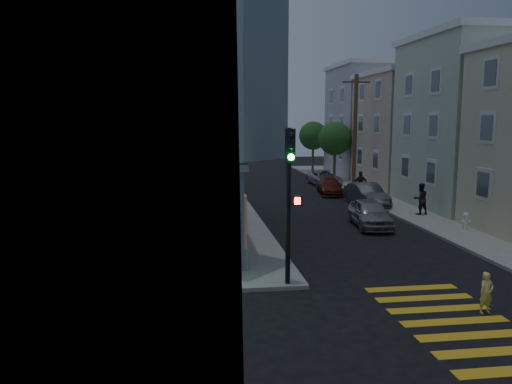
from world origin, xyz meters
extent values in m
plane|color=black|center=(0.00, 0.00, 0.00)|extent=(120.00, 120.00, 0.00)
cube|color=gray|center=(-13.50, 23.00, 0.07)|extent=(33.00, 42.00, 0.15)
cube|color=gray|center=(23.00, 23.00, 0.07)|extent=(24.00, 42.00, 0.15)
cube|color=slate|center=(-6.00, 11.00, 5.65)|extent=(14.00, 14.00, 11.00)
cube|color=silver|center=(-6.00, 11.00, 4.00)|extent=(14.30, 14.30, 0.25)
cube|color=#196B33|center=(-6.00, 3.95, 0.55)|extent=(13.60, 0.12, 0.80)
cube|color=#382B1E|center=(-6.00, 3.95, 1.95)|extent=(13.60, 0.10, 2.00)
cylinder|color=white|center=(-4.40, 3.87, 3.40)|extent=(1.00, 0.12, 1.00)
cube|color=beige|center=(19.50, 16.00, 5.40)|extent=(12.00, 8.60, 10.50)
cube|color=#B9A18F|center=(19.50, 25.00, 4.65)|extent=(12.00, 8.60, 9.00)
cube|color=#B1AABB|center=(19.50, 34.00, 5.40)|extent=(12.00, 8.60, 10.50)
cylinder|color=#4C3826|center=(12.00, 24.00, 4.65)|extent=(0.30, 0.30, 9.00)
cube|color=#4C3826|center=(12.00, 24.00, 8.55)|extent=(2.20, 0.12, 0.12)
cylinder|color=#4C3826|center=(12.20, 30.00, 1.75)|extent=(0.24, 0.24, 3.20)
sphere|color=#184418|center=(12.20, 30.00, 3.95)|extent=(3.00, 3.00, 3.00)
cylinder|color=#4C3826|center=(12.20, 38.00, 1.75)|extent=(0.24, 0.24, 3.20)
sphere|color=#184418|center=(12.20, 38.00, 3.95)|extent=(3.00, 3.00, 3.00)
imported|color=#E6E676|center=(7.75, -0.71, 0.63)|extent=(0.49, 0.35, 1.26)
imported|color=black|center=(12.53, 13.51, 1.08)|extent=(0.99, 0.82, 1.86)
imported|color=#27232B|center=(11.30, 20.38, 1.08)|extent=(1.09, 0.46, 1.86)
imported|color=#929399|center=(8.60, 11.26, 0.74)|extent=(2.21, 4.53, 1.49)
imported|color=#3B3E40|center=(10.70, 17.49, 0.75)|extent=(1.79, 4.64, 1.51)
imported|color=#5C2215|center=(9.70, 22.69, 0.60)|extent=(2.20, 4.32, 1.20)
imported|color=#ABB1B6|center=(10.70, 27.89, 0.66)|extent=(2.35, 4.81, 1.31)
cylinder|color=black|center=(2.30, 2.30, 2.82)|extent=(0.17, 0.17, 5.34)
cube|color=black|center=(2.30, 2.07, 4.90)|extent=(0.40, 0.37, 1.12)
sphere|color=black|center=(2.30, 1.89, 5.25)|extent=(0.21, 0.21, 0.21)
sphere|color=black|center=(2.30, 1.89, 4.90)|extent=(0.21, 0.21, 0.21)
sphere|color=#19F23F|center=(2.30, 1.89, 4.55)|extent=(0.21, 0.21, 0.21)
cube|color=black|center=(2.57, 2.11, 3.09)|extent=(0.38, 0.28, 0.34)
cube|color=#FF2614|center=(2.57, 1.99, 3.09)|extent=(0.23, 0.02, 0.23)
cylinder|color=white|center=(13.00, 9.38, 0.49)|extent=(0.27, 0.27, 0.67)
sphere|color=white|center=(13.00, 9.38, 0.88)|extent=(0.29, 0.29, 0.29)
cylinder|color=white|center=(13.00, 9.38, 0.54)|extent=(0.50, 0.13, 0.13)
camera|label=1|loc=(-1.01, -13.95, 5.81)|focal=35.00mm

